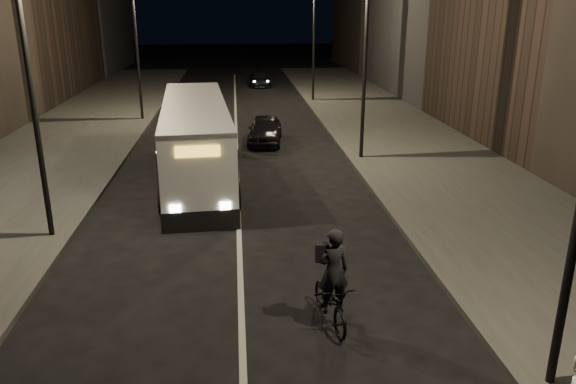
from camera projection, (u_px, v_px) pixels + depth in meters
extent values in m
plane|color=black|center=(241.00, 296.00, 13.61)|extent=(180.00, 180.00, 0.00)
cube|color=#333331|center=(410.00, 146.00, 27.55)|extent=(7.00, 70.00, 0.16)
cube|color=#333331|center=(53.00, 155.00, 26.05)|extent=(7.00, 70.00, 0.16)
cylinder|color=black|center=(365.00, 67.00, 24.11)|extent=(0.16, 0.16, 8.00)
cylinder|color=black|center=(314.00, 42.00, 39.21)|extent=(0.16, 0.16, 8.00)
cylinder|color=black|center=(33.00, 101.00, 15.57)|extent=(0.16, 0.16, 8.00)
cylinder|color=black|center=(137.00, 50.00, 32.55)|extent=(0.16, 0.16, 8.00)
cube|color=white|center=(196.00, 142.00, 22.31)|extent=(3.26, 11.58, 3.05)
cube|color=black|center=(195.00, 131.00, 22.18)|extent=(3.30, 11.20, 1.10)
cube|color=white|center=(194.00, 105.00, 21.84)|extent=(3.28, 11.58, 0.17)
cube|color=gold|center=(197.00, 151.00, 16.64)|extent=(1.34, 0.22, 0.33)
cylinder|color=black|center=(164.00, 201.00, 18.72)|extent=(0.41, 0.98, 0.95)
cylinder|color=black|center=(235.00, 197.00, 19.10)|extent=(0.41, 0.98, 0.95)
cylinder|color=black|center=(170.00, 147.00, 25.84)|extent=(0.41, 0.98, 0.95)
cylinder|color=black|center=(222.00, 145.00, 26.22)|extent=(0.41, 0.98, 0.95)
imported|color=black|center=(331.00, 301.00, 12.32)|extent=(1.03, 2.10, 1.06)
imported|color=black|center=(333.00, 271.00, 11.87)|extent=(0.77, 0.57, 1.93)
imported|color=black|center=(265.00, 130.00, 28.36)|extent=(2.06, 4.17, 1.37)
imported|color=#3C3B3E|center=(201.00, 101.00, 36.45)|extent=(1.58, 4.49, 1.48)
imported|color=black|center=(260.00, 79.00, 48.22)|extent=(1.90, 4.18, 1.19)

